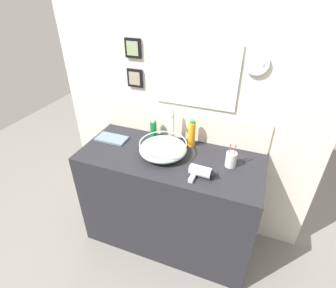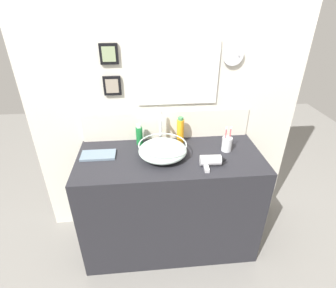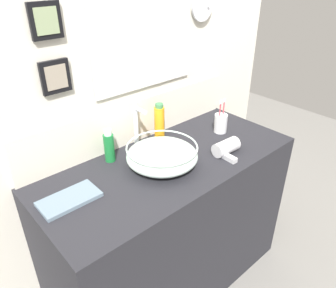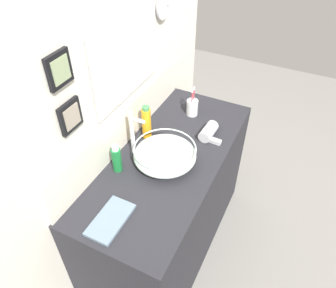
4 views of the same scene
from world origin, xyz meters
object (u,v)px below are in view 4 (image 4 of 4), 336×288
object	(u,v)px
toothbrush_cup	(192,107)
lotion_bottle	(117,159)
glass_bowl_sink	(165,154)
hand_towel	(111,220)
faucet	(133,131)
shampoo_bottle	(146,122)
hair_drier	(210,131)

from	to	relation	value
toothbrush_cup	lotion_bottle	bearing A→B (deg)	166.04
glass_bowl_sink	hand_towel	bearing A→B (deg)	173.96
faucet	hand_towel	distance (m)	0.49
shampoo_bottle	faucet	bearing A→B (deg)	-178.19
faucet	shampoo_bottle	size ratio (longest dim) A/B	1.29
faucet	hair_drier	bearing A→B (deg)	-45.25
glass_bowl_sink	toothbrush_cup	world-z (taller)	toothbrush_cup
faucet	toothbrush_cup	xyz separation A→B (m)	(0.47, -0.15, -0.10)
glass_bowl_sink	hand_towel	size ratio (longest dim) A/B	1.40
faucet	glass_bowl_sink	bearing A→B (deg)	-90.00
hair_drier	lotion_bottle	distance (m)	0.59
toothbrush_cup	hair_drier	bearing A→B (deg)	-129.90
glass_bowl_sink	shampoo_bottle	distance (m)	0.25
glass_bowl_sink	shampoo_bottle	xyz separation A→B (m)	(0.15, 0.19, 0.05)
faucet	lotion_bottle	bearing A→B (deg)	176.71
lotion_bottle	glass_bowl_sink	bearing A→B (deg)	-50.63
hair_drier	shampoo_bottle	bearing A→B (deg)	117.56
faucet	hand_towel	bearing A→B (deg)	-162.97
glass_bowl_sink	toothbrush_cup	xyz separation A→B (m)	(0.47, 0.04, -0.00)
toothbrush_cup	faucet	bearing A→B (deg)	162.57
toothbrush_cup	lotion_bottle	distance (m)	0.65
hand_towel	shampoo_bottle	bearing A→B (deg)	13.39
lotion_bottle	hand_towel	bearing A→B (deg)	-153.15
shampoo_bottle	lotion_bottle	world-z (taller)	shampoo_bottle
faucet	hand_towel	world-z (taller)	faucet
faucet	shampoo_bottle	distance (m)	0.16
hair_drier	shampoo_bottle	distance (m)	0.38
toothbrush_cup	shampoo_bottle	world-z (taller)	shampoo_bottle
faucet	hand_towel	xyz separation A→B (m)	(-0.45, -0.14, -0.14)
shampoo_bottle	lotion_bottle	size ratio (longest dim) A/B	1.26
glass_bowl_sink	toothbrush_cup	bearing A→B (deg)	4.77
glass_bowl_sink	toothbrush_cup	distance (m)	0.47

